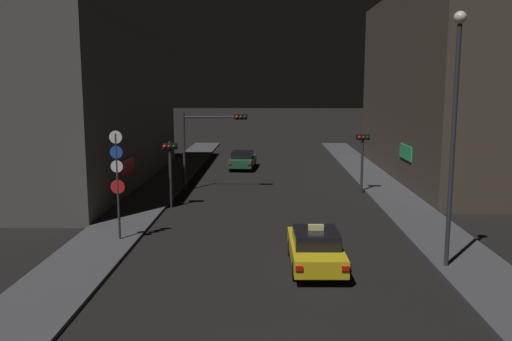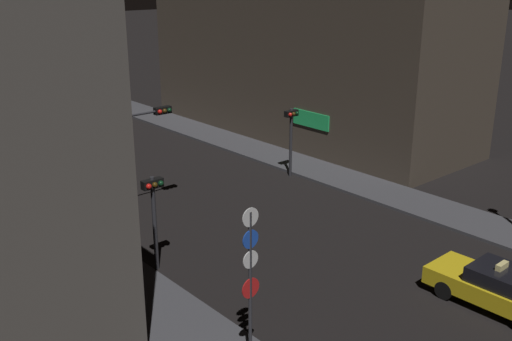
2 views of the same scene
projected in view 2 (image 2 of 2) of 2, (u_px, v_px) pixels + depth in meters
sidewalk_left at (47, 227)px, 25.70m from camera, size 2.80×52.43×0.14m
sidewalk_right at (288, 160)px, 34.61m from camera, size 2.80×52.43×0.14m
building_facade_right at (305, 34)px, 38.86m from camera, size 8.06×23.11×13.17m
taxi at (497, 287)px, 19.50m from camera, size 1.87×4.48×1.62m
far_car at (75, 152)px, 34.02m from camera, size 2.10×4.56×1.42m
traffic_light_overhead at (124, 142)px, 25.56m from camera, size 4.06×0.42×4.91m
traffic_light_left_kerb at (154, 204)px, 21.42m from camera, size 0.80×0.42×3.61m
traffic_light_right_kerb at (291, 128)px, 31.37m from camera, size 0.80×0.42×3.71m
sign_pole_left at (250, 273)px, 16.02m from camera, size 0.59×0.10×4.60m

